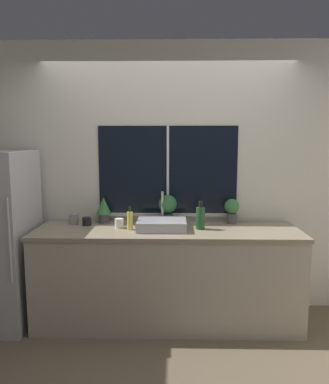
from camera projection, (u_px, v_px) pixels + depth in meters
ground_plane at (167, 340)px, 3.28m from camera, size 14.00×14.00×0.00m
wall_back at (168, 178)px, 3.82m from camera, size 8.00×0.09×2.70m
counter at (167, 276)px, 3.55m from camera, size 2.47×0.69×0.91m
sink at (162, 224)px, 3.48m from camera, size 0.45×0.41×0.33m
potted_plant_left at (104, 208)px, 3.74m from camera, size 0.15×0.15×0.26m
potted_plant_center at (167, 206)px, 3.72m from camera, size 0.18×0.18×0.28m
potted_plant_right at (232, 209)px, 3.71m from camera, size 0.15×0.15×0.25m
soap_bottle at (130, 220)px, 3.45m from camera, size 0.05×0.05×0.22m
bottle_tall at (200, 218)px, 3.47m from camera, size 0.08×0.08×0.26m
mug_grey at (74, 219)px, 3.69m from camera, size 0.09×0.09×0.10m
mug_black at (87, 221)px, 3.64m from camera, size 0.09×0.09×0.08m
mug_white at (119, 223)px, 3.53m from camera, size 0.08×0.08×0.09m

